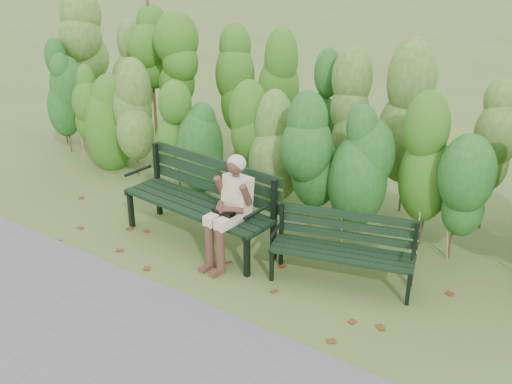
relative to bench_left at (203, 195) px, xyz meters
The scene contains 7 objects.
ground 0.91m from the bench_left, 14.26° to the right, with size 80.00×80.00×0.00m, color #4B5828.
footpath 2.53m from the bench_left, 74.39° to the right, with size 60.00×2.50×0.01m, color #474749.
hedge_band 1.93m from the bench_left, 68.66° to the left, with size 11.04×1.67×2.42m.
leaf_litter 1.22m from the bench_left, ahead, with size 5.53×2.14×0.01m.
bench_left is the anchor object (origin of this frame).
bench_right 1.88m from the bench_left, ahead, with size 1.63×0.92×0.78m.
seated_woman 0.66m from the bench_left, 21.96° to the right, with size 0.48×0.70×1.30m.
Camera 1 is at (3.70, -4.96, 3.62)m, focal length 42.00 mm.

